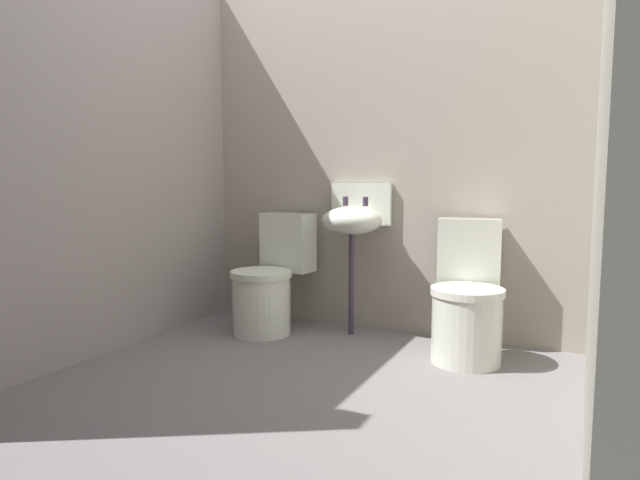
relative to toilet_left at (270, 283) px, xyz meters
name	(u,v)px	position (x,y,z in m)	size (l,w,h in m)	color
ground_plane	(292,399)	(0.65, -0.88, -0.36)	(2.92, 2.86, 0.08)	slate
wall_back	(384,152)	(0.65, 0.40, 0.87)	(2.92, 0.10, 2.39)	#9E9486
wall_left	(100,148)	(-0.66, -0.78, 0.87)	(0.10, 2.66, 2.39)	#9C908D
wall_right	(615,129)	(1.96, -0.78, 0.87)	(0.10, 2.66, 2.39)	gray
toilet_left	(270,283)	(0.00, 0.00, 0.00)	(0.44, 0.63, 0.78)	silver
toilet_right	(467,302)	(1.30, 0.00, 0.00)	(0.48, 0.65, 0.78)	silver
sink	(353,219)	(0.52, 0.19, 0.43)	(0.42, 0.35, 0.99)	#3D3043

